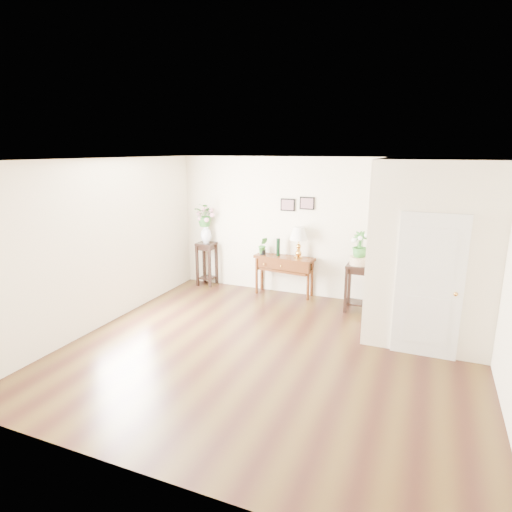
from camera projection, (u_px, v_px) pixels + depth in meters
The scene contains 20 objects.
floor at pixel (270, 352), 6.35m from camera, with size 6.00×5.50×0.02m, color #483316.
ceiling at pixel (271, 160), 5.68m from camera, with size 6.00×5.50×0.02m, color white.
wall_back at pixel (319, 229), 8.48m from camera, with size 6.00×0.02×2.80m, color beige.
wall_front at pixel (154, 339), 3.55m from camera, with size 6.00×0.02×2.80m, color beige.
wall_left at pixel (102, 244), 7.12m from camera, with size 0.02×5.50×2.80m, color beige.
partition at pixel (432, 248), 6.83m from camera, with size 1.80×1.95×2.80m, color beige.
door at pixel (429, 287), 6.02m from camera, with size 0.90×0.05×2.10m, color silver.
art_print_left at pixel (288, 205), 8.60m from camera, with size 0.30×0.02×0.25m, color black.
art_print_right at pixel (307, 203), 8.44m from camera, with size 0.30×0.02×0.25m, color black.
wall_ornament at pixel (375, 204), 7.13m from camera, with size 0.51×0.51×0.07m, color #AF8029.
console_table at pixel (284, 276), 8.80m from camera, with size 1.22×0.41×0.82m, color #3D1811.
table_lamp at pixel (299, 241), 8.51m from camera, with size 0.36×0.36×0.64m, color #C28834.
green_vase at pixel (278, 248), 8.71m from camera, with size 0.07×0.07×0.36m, color black.
potted_plant at pixel (263, 246), 8.83m from camera, with size 0.19×0.15×0.35m, color #31752B.
plant_stand_a at pixel (207, 264), 9.45m from camera, with size 0.37×0.37×0.95m, color black.
porcelain_vase at pixel (206, 233), 9.28m from camera, with size 0.23×0.23×0.40m, color white, non-canonical shape.
lily_arrangement at pixel (205, 213), 9.18m from camera, with size 0.46×0.40×0.51m, color #31752B.
plant_stand_b at pixel (357, 288), 7.91m from camera, with size 0.42×0.42×0.89m, color black.
ceramic_bowl at pixel (359, 260), 7.78m from camera, with size 0.34×0.34×0.15m, color beige.
narcissus at pixel (360, 245), 7.71m from camera, with size 0.28×0.28×0.49m, color #31752B.
Camera 1 is at (2.03, -5.46, 2.93)m, focal length 30.00 mm.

